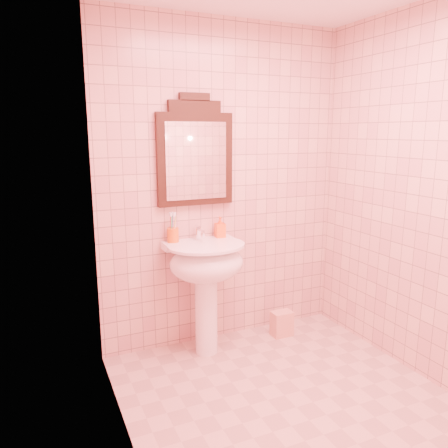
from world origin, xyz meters
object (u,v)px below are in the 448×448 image
pedestal_sink (206,270)px  mirror (195,154)px  toothbrush_cup (173,235)px  towel (282,324)px  soap_dispenser (220,227)px

pedestal_sink → mirror: 0.87m
toothbrush_cup → towel: toothbrush_cup is taller
mirror → toothbrush_cup: size_ratio=4.10×
soap_dispenser → pedestal_sink: bearing=-133.7°
pedestal_sink → mirror: size_ratio=1.05×
toothbrush_cup → soap_dispenser: 0.38m
mirror → soap_dispenser: mirror is taller
pedestal_sink → soap_dispenser: 0.37m
toothbrush_cup → towel: size_ratio=0.96×
pedestal_sink → toothbrush_cup: toothbrush_cup is taller
pedestal_sink → toothbrush_cup: 0.36m
pedestal_sink → mirror: bearing=90.0°
pedestal_sink → toothbrush_cup: bearing=141.8°
mirror → toothbrush_cup: 0.62m
soap_dispenser → towel: bearing=-10.9°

